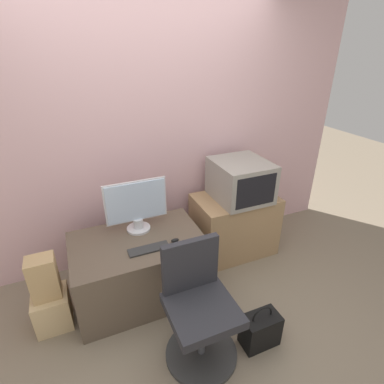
{
  "coord_description": "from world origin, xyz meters",
  "views": [
    {
      "loc": [
        -0.69,
        -1.38,
        2.06
      ],
      "look_at": [
        0.29,
        0.9,
        0.83
      ],
      "focal_mm": 28.0,
      "sensor_mm": 36.0,
      "label": 1
    }
  ],
  "objects": [
    {
      "name": "keyboard",
      "position": [
        -0.24,
        0.55,
        0.58
      ],
      "size": [
        0.33,
        0.1,
        0.01
      ],
      "color": "#2D2D2D",
      "rests_on": "desk"
    },
    {
      "name": "cardboard_box_lower",
      "position": [
        -1.04,
        0.64,
        0.15
      ],
      "size": [
        0.27,
        0.27,
        0.31
      ],
      "color": "#D1B27F",
      "rests_on": "ground_plane"
    },
    {
      "name": "mouse",
      "position": [
        -0.01,
        0.56,
        0.59
      ],
      "size": [
        0.07,
        0.04,
        0.03
      ],
      "color": "black",
      "rests_on": "desk"
    },
    {
      "name": "desk",
      "position": [
        -0.3,
        0.71,
        0.29
      ],
      "size": [
        1.11,
        0.73,
        0.58
      ],
      "color": "brown",
      "rests_on": "ground_plane"
    },
    {
      "name": "cardboard_box_upper",
      "position": [
        -1.04,
        0.64,
        0.48
      ],
      "size": [
        0.2,
        0.16,
        0.35
      ],
      "color": "tan",
      "rests_on": "cardboard_box_lower"
    },
    {
      "name": "office_chair",
      "position": [
        -0.06,
        -0.02,
        0.39
      ],
      "size": [
        0.53,
        0.53,
        0.89
      ],
      "color": "#333333",
      "rests_on": "ground_plane"
    },
    {
      "name": "side_stand",
      "position": [
        0.79,
        0.94,
        0.33
      ],
      "size": [
        0.83,
        0.54,
        0.65
      ],
      "color": "#A37F56",
      "rests_on": "ground_plane"
    },
    {
      "name": "ground_plane",
      "position": [
        0.0,
        0.0,
        0.0
      ],
      "size": [
        12.0,
        12.0,
        0.0
      ],
      "primitive_type": "plane",
      "color": "#7F705B"
    },
    {
      "name": "main_monitor",
      "position": [
        -0.24,
        0.87,
        0.81
      ],
      "size": [
        0.53,
        0.21,
        0.47
      ],
      "color": "silver",
      "rests_on": "desk"
    },
    {
      "name": "wall_back",
      "position": [
        0.0,
        1.32,
        1.3
      ],
      "size": [
        4.4,
        0.05,
        2.6
      ],
      "color": "beige",
      "rests_on": "ground_plane"
    },
    {
      "name": "crt_tv",
      "position": [
        0.82,
        0.92,
        0.85
      ],
      "size": [
        0.51,
        0.56,
        0.39
      ],
      "color": "gray",
      "rests_on": "side_stand"
    },
    {
      "name": "handbag",
      "position": [
        0.39,
        -0.16,
        0.14
      ],
      "size": [
        0.28,
        0.17,
        0.37
      ],
      "color": "black",
      "rests_on": "ground_plane"
    }
  ]
}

